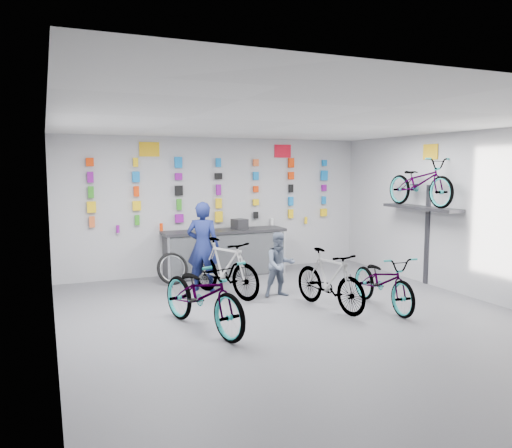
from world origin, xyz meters
name	(u,v)px	position (x,y,z in m)	size (l,w,h in m)	color
floor	(302,321)	(0.00, 0.00, 0.00)	(8.00, 8.00, 0.00)	#55555B
ceiling	(304,123)	(0.00, 0.00, 3.00)	(8.00, 8.00, 0.00)	white
wall_back	(218,205)	(0.00, 4.00, 1.50)	(7.00, 7.00, 0.00)	silver
wall_left	(52,236)	(-3.50, 0.00, 1.50)	(8.00, 8.00, 0.00)	silver
wall_right	(477,215)	(3.50, 0.00, 1.50)	(8.00, 8.00, 0.00)	silver
counter	(225,253)	(0.00, 3.54, 0.49)	(2.70, 0.66, 1.00)	black
merch_wall	(214,193)	(-0.11, 3.93, 1.79)	(5.57, 0.08, 1.57)	orange
wall_bracket	(422,212)	(3.33, 1.20, 1.46)	(0.39, 1.90, 2.00)	#333338
sign_left	(149,149)	(-1.50, 3.98, 2.72)	(0.42, 0.02, 0.30)	gold
sign_right	(283,151)	(1.60, 3.98, 2.72)	(0.42, 0.02, 0.30)	red
sign_side	(430,152)	(3.48, 1.20, 2.65)	(0.02, 0.40, 0.30)	gold
bike_left	(203,294)	(-1.52, 0.18, 0.53)	(0.70, 2.01, 1.06)	gray
bike_center	(329,279)	(0.73, 0.40, 0.50)	(0.47, 1.66, 1.00)	gray
bike_right	(383,281)	(1.59, 0.09, 0.46)	(0.61, 1.75, 0.92)	gray
bike_service	(225,267)	(-0.59, 1.88, 0.53)	(0.50, 1.76, 1.06)	gray
bike_wall	(420,182)	(3.25, 1.20, 2.05)	(0.63, 1.80, 0.95)	gray
clerk	(203,246)	(-0.84, 2.41, 0.85)	(0.62, 0.41, 1.71)	#121A4B
customer	(280,265)	(0.32, 1.44, 0.59)	(0.57, 0.45, 1.18)	slate
spare_wheel	(172,268)	(-1.25, 3.17, 0.32)	(0.69, 0.36, 0.65)	black
register	(240,224)	(0.35, 3.55, 1.11)	(0.28, 0.30, 0.22)	black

